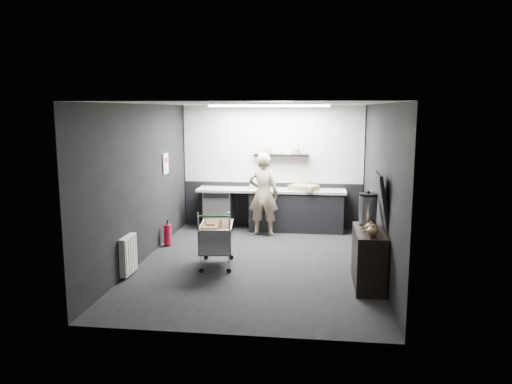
# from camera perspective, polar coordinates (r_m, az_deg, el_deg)

# --- Properties ---
(floor) EXTENTS (5.50, 5.50, 0.00)m
(floor) POSITION_cam_1_polar(r_m,az_deg,el_deg) (8.62, 0.18, -8.16)
(floor) COLOR black
(floor) RESTS_ON ground
(ceiling) EXTENTS (5.50, 5.50, 0.00)m
(ceiling) POSITION_cam_1_polar(r_m,az_deg,el_deg) (8.21, 0.19, 10.09)
(ceiling) COLOR white
(ceiling) RESTS_ON wall_back
(wall_back) EXTENTS (5.50, 0.00, 5.50)m
(wall_back) POSITION_cam_1_polar(r_m,az_deg,el_deg) (11.02, 1.90, 2.91)
(wall_back) COLOR black
(wall_back) RESTS_ON floor
(wall_front) EXTENTS (5.50, 0.00, 5.50)m
(wall_front) POSITION_cam_1_polar(r_m,az_deg,el_deg) (5.64, -3.16, -3.49)
(wall_front) COLOR black
(wall_front) RESTS_ON floor
(wall_left) EXTENTS (0.00, 5.50, 5.50)m
(wall_left) POSITION_cam_1_polar(r_m,az_deg,el_deg) (8.78, -12.89, 0.97)
(wall_left) COLOR black
(wall_left) RESTS_ON floor
(wall_right) EXTENTS (0.00, 5.50, 5.50)m
(wall_right) POSITION_cam_1_polar(r_m,az_deg,el_deg) (8.32, 14.00, 0.46)
(wall_right) COLOR black
(wall_right) RESTS_ON floor
(kitchen_wall_panel) EXTENTS (3.95, 0.02, 1.70)m
(kitchen_wall_panel) POSITION_cam_1_polar(r_m,az_deg,el_deg) (10.96, 1.90, 5.49)
(kitchen_wall_panel) COLOR #B2B2AE
(kitchen_wall_panel) RESTS_ON wall_back
(dado_panel) EXTENTS (3.95, 0.02, 1.00)m
(dado_panel) POSITION_cam_1_polar(r_m,az_deg,el_deg) (11.13, 1.87, -1.45)
(dado_panel) COLOR black
(dado_panel) RESTS_ON wall_back
(floating_shelf) EXTENTS (1.20, 0.22, 0.04)m
(floating_shelf) POSITION_cam_1_polar(r_m,az_deg,el_deg) (10.85, 2.90, 4.23)
(floating_shelf) COLOR black
(floating_shelf) RESTS_ON wall_back
(wall_clock) EXTENTS (0.20, 0.03, 0.20)m
(wall_clock) POSITION_cam_1_polar(r_m,az_deg,el_deg) (10.89, 9.32, 6.93)
(wall_clock) COLOR silver
(wall_clock) RESTS_ON wall_back
(poster) EXTENTS (0.02, 0.30, 0.40)m
(poster) POSITION_cam_1_polar(r_m,az_deg,el_deg) (9.97, -10.29, 3.21)
(poster) COLOR silver
(poster) RESTS_ON wall_left
(poster_red_band) EXTENTS (0.02, 0.22, 0.10)m
(poster_red_band) POSITION_cam_1_polar(r_m,az_deg,el_deg) (9.96, -10.28, 3.61)
(poster_red_band) COLOR red
(poster_red_band) RESTS_ON poster
(radiator) EXTENTS (0.10, 0.50, 0.60)m
(radiator) POSITION_cam_1_polar(r_m,az_deg,el_deg) (8.14, -14.39, -6.96)
(radiator) COLOR silver
(radiator) RESTS_ON wall_left
(ceiling_strip) EXTENTS (2.40, 0.20, 0.04)m
(ceiling_strip) POSITION_cam_1_polar(r_m,az_deg,el_deg) (10.05, 1.47, 9.81)
(ceiling_strip) COLOR white
(ceiling_strip) RESTS_ON ceiling
(prep_counter) EXTENTS (3.20, 0.61, 0.90)m
(prep_counter) POSITION_cam_1_polar(r_m,az_deg,el_deg) (10.83, 2.43, -2.00)
(prep_counter) COLOR black
(prep_counter) RESTS_ON floor
(person) EXTENTS (0.66, 0.47, 1.73)m
(person) POSITION_cam_1_polar(r_m,az_deg,el_deg) (10.33, 0.85, -0.25)
(person) COLOR beige
(person) RESTS_ON floor
(shopping_cart) EXTENTS (0.62, 0.94, 0.97)m
(shopping_cart) POSITION_cam_1_polar(r_m,az_deg,el_deg) (8.39, -4.56, -5.40)
(shopping_cart) COLOR silver
(shopping_cart) RESTS_ON floor
(sideboard) EXTENTS (0.48, 1.13, 1.69)m
(sideboard) POSITION_cam_1_polar(r_m,az_deg,el_deg) (7.66, 12.85, -6.47)
(sideboard) COLOR black
(sideboard) RESTS_ON floor
(fire_extinguisher) EXTENTS (0.15, 0.15, 0.49)m
(fire_extinguisher) POSITION_cam_1_polar(r_m,az_deg,el_deg) (9.77, -10.05, -4.74)
(fire_extinguisher) COLOR red
(fire_extinguisher) RESTS_ON floor
(cardboard_box) EXTENTS (0.68, 0.62, 0.11)m
(cardboard_box) POSITION_cam_1_polar(r_m,az_deg,el_deg) (10.66, 5.47, 0.50)
(cardboard_box) COLOR olive
(cardboard_box) RESTS_ON prep_counter
(pink_tub) EXTENTS (0.22, 0.22, 0.22)m
(pink_tub) POSITION_cam_1_polar(r_m,az_deg,el_deg) (10.78, 0.02, 0.93)
(pink_tub) COLOR silver
(pink_tub) RESTS_ON prep_counter
(white_container) EXTENTS (0.23, 0.19, 0.18)m
(white_container) POSITION_cam_1_polar(r_m,az_deg,el_deg) (10.73, -0.17, 0.79)
(white_container) COLOR silver
(white_container) RESTS_ON prep_counter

